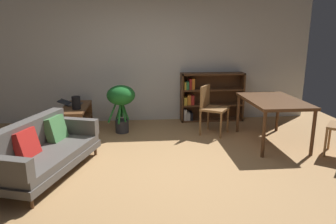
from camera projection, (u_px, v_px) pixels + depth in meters
ground_plane at (162, 171)px, 4.40m from camera, size 8.16×8.16×0.00m
back_wall_panel at (152, 58)px, 6.67m from camera, size 6.80×0.10×2.70m
fabric_couch at (41, 150)px, 4.23m from camera, size 1.27×1.90×0.72m
media_console at (76, 120)px, 6.04m from camera, size 0.45×1.14×0.51m
open_laptop at (71, 103)px, 6.12m from camera, size 0.45×0.33×0.09m
desk_speaker at (76, 103)px, 5.75m from camera, size 0.15×0.15×0.24m
potted_floor_plant at (121, 100)px, 5.93m from camera, size 0.53×0.58×0.91m
dining_table at (273, 104)px, 5.36m from camera, size 0.89×1.37×0.77m
dining_chair_near at (211, 106)px, 5.90m from camera, size 0.61×0.61×0.91m
bookshelf at (208, 97)px, 6.82m from camera, size 1.35×0.30×1.04m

